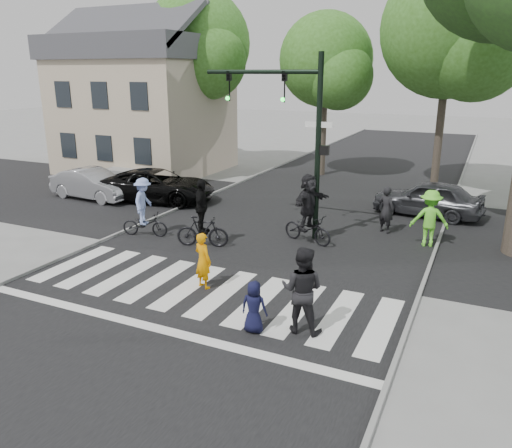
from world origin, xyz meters
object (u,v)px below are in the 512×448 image
at_px(pedestrian_child, 254,307).
at_px(car_silver, 93,184).
at_px(traffic_signal, 294,120).
at_px(car_grey, 428,198).
at_px(pedestrian_adult, 302,290).
at_px(cyclist_right, 308,213).
at_px(car_suv, 157,186).
at_px(cyclist_left, 144,211).
at_px(cyclist_mid, 202,220).
at_px(pedestrian_woman, 203,261).

xyz_separation_m(pedestrian_child, car_silver, (-11.52, 7.70, 0.08)).
relative_size(traffic_signal, car_grey, 1.45).
bearing_deg(pedestrian_adult, car_grey, -101.19).
bearing_deg(car_grey, traffic_signal, -33.71).
bearing_deg(cyclist_right, traffic_signal, 146.44).
relative_size(traffic_signal, car_suv, 1.20).
bearing_deg(cyclist_left, cyclist_mid, -2.82).
distance_m(cyclist_right, car_silver, 10.71).
xyz_separation_m(car_suv, car_silver, (-2.83, -0.87, -0.03)).
bearing_deg(traffic_signal, pedestrian_child, -75.63).
height_order(pedestrian_woman, car_silver, pedestrian_woman).
relative_size(pedestrian_adult, cyclist_left, 0.95).
distance_m(pedestrian_woman, cyclist_mid, 3.22).
bearing_deg(car_grey, car_silver, -68.85).
bearing_deg(car_grey, car_suv, -69.66).
xyz_separation_m(car_silver, car_grey, (13.73, 3.41, 0.04)).
distance_m(pedestrian_woman, pedestrian_adult, 3.28).
bearing_deg(cyclist_right, cyclist_left, -162.12).
height_order(cyclist_mid, car_grey, cyclist_mid).
xyz_separation_m(traffic_signal, car_silver, (-9.82, 1.10, -3.23)).
height_order(cyclist_mid, car_suv, cyclist_mid).
xyz_separation_m(cyclist_mid, cyclist_right, (2.92, 1.82, 0.12)).
distance_m(pedestrian_child, car_suv, 12.20).
height_order(pedestrian_child, cyclist_left, cyclist_left).
distance_m(pedestrian_woman, cyclist_right, 4.74).
bearing_deg(car_silver, cyclist_right, -94.47).
relative_size(cyclist_left, car_silver, 0.50).
bearing_deg(car_suv, traffic_signal, -115.03).
distance_m(car_silver, car_grey, 14.14).
distance_m(traffic_signal, pedestrian_woman, 5.98).
bearing_deg(car_silver, pedestrian_child, -119.64).
bearing_deg(cyclist_right, pedestrian_woman, -105.30).
relative_size(pedestrian_woman, car_suv, 0.30).
relative_size(cyclist_mid, car_suv, 0.44).
height_order(cyclist_left, car_silver, cyclist_left).
bearing_deg(traffic_signal, car_suv, 164.31).
height_order(pedestrian_woman, cyclist_left, cyclist_left).
distance_m(pedestrian_child, car_silver, 13.85).
bearing_deg(cyclist_left, pedestrian_child, -35.35).
relative_size(pedestrian_woman, car_grey, 0.36).
bearing_deg(cyclist_right, car_suv, 162.35).
height_order(cyclist_left, cyclist_right, cyclist_right).
bearing_deg(car_grey, cyclist_right, -24.95).
relative_size(pedestrian_child, cyclist_mid, 0.53).
distance_m(cyclist_right, car_grey, 5.92).
xyz_separation_m(pedestrian_woman, car_silver, (-9.33, 6.16, -0.08)).
distance_m(cyclist_left, cyclist_mid, 2.35).
xyz_separation_m(pedestrian_child, car_grey, (2.21, 11.11, 0.12)).
bearing_deg(cyclist_left, traffic_signal, 26.00).
distance_m(cyclist_left, car_suv, 4.85).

